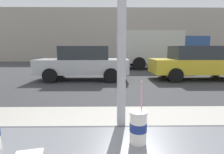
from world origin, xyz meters
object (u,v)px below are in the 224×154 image
object	(u,v)px
parked_car_yellow	(198,62)
box_truck	(158,48)
parked_car_silver	(84,63)
soda_cup_left	(138,127)

from	to	relation	value
parked_car_yellow	box_truck	xyz separation A→B (m)	(-0.59, 4.99, 0.69)
parked_car_silver	box_truck	world-z (taller)	box_truck
soda_cup_left	parked_car_silver	world-z (taller)	parked_car_silver
parked_car_silver	parked_car_yellow	distance (m)	5.45
parked_car_silver	box_truck	bearing A→B (deg)	45.80
parked_car_silver	parked_car_yellow	world-z (taller)	parked_car_yellow
soda_cup_left	box_truck	xyz separation A→B (m)	(3.48, 12.65, 0.45)
parked_car_silver	box_truck	distance (m)	7.00
box_truck	soda_cup_left	bearing A→B (deg)	-105.40
soda_cup_left	parked_car_yellow	bearing A→B (deg)	61.96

